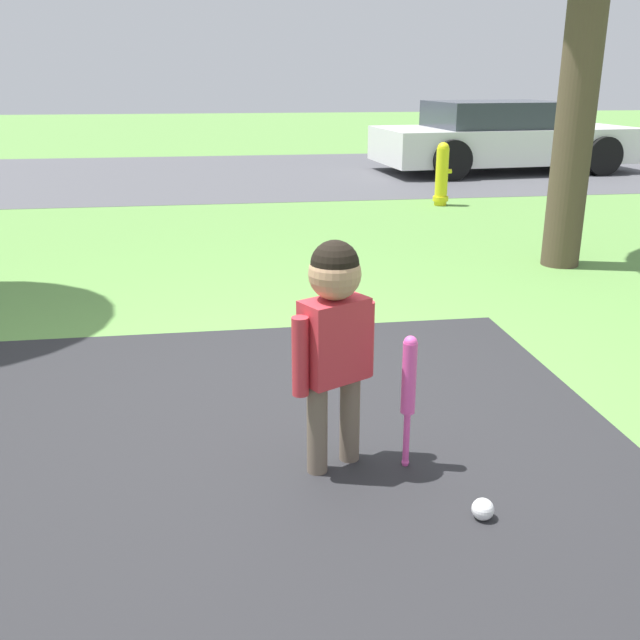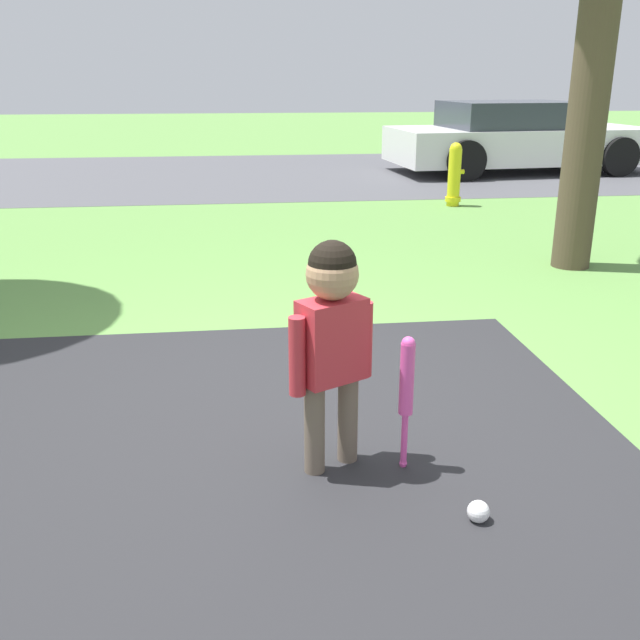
{
  "view_description": "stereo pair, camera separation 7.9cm",
  "coord_description": "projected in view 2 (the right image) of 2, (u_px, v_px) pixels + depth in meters",
  "views": [
    {
      "loc": [
        -0.32,
        -3.51,
        1.61
      ],
      "look_at": [
        0.14,
        -0.41,
        0.54
      ],
      "focal_mm": 40.0,
      "sensor_mm": 36.0,
      "label": 1
    },
    {
      "loc": [
        -0.24,
        -3.52,
        1.61
      ],
      "look_at": [
        0.14,
        -0.41,
        0.54
      ],
      "focal_mm": 40.0,
      "sensor_mm": 36.0,
      "label": 2
    }
  ],
  "objects": [
    {
      "name": "child",
      "position": [
        332.0,
        325.0,
        2.9
      ],
      "size": [
        0.37,
        0.26,
        1.0
      ],
      "rotation": [
        0.0,
        0.0,
        0.48
      ],
      "color": "#6B5B4C",
      "rests_on": "ground"
    },
    {
      "name": "parked_car",
      "position": [
        517.0,
        138.0,
        12.39
      ],
      "size": [
        4.56,
        2.34,
        1.19
      ],
      "rotation": [
        0.0,
        0.0,
        0.09
      ],
      "color": "silver",
      "rests_on": "ground"
    },
    {
      "name": "fire_hydrant",
      "position": [
        454.0,
        175.0,
        9.17
      ],
      "size": [
        0.23,
        0.2,
        0.81
      ],
      "color": "yellow",
      "rests_on": "ground"
    },
    {
      "name": "street_strip",
      "position": [
        246.0,
        174.0,
        12.28
      ],
      "size": [
        40.0,
        6.0,
        0.01
      ],
      "color": "#4C4C51",
      "rests_on": "ground"
    },
    {
      "name": "baseball_bat",
      "position": [
        407.0,
        384.0,
        2.97
      ],
      "size": [
        0.06,
        0.06,
        0.6
      ],
      "color": "#E54CA5",
      "rests_on": "ground"
    },
    {
      "name": "ground_plane",
      "position": [
        285.0,
        390.0,
        3.85
      ],
      "size": [
        60.0,
        60.0,
        0.0
      ],
      "primitive_type": "plane",
      "color": "#5B8C42"
    },
    {
      "name": "sports_ball",
      "position": [
        478.0,
        512.0,
        2.71
      ],
      "size": [
        0.09,
        0.09,
        0.09
      ],
      "color": "white",
      "rests_on": "ground"
    }
  ]
}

